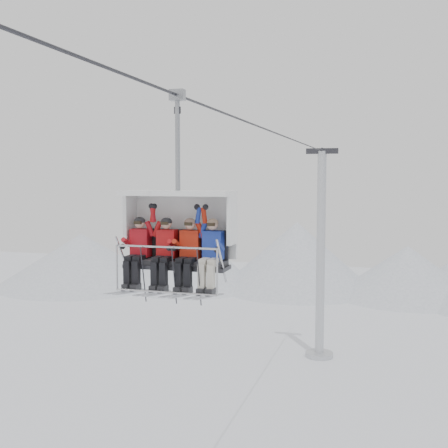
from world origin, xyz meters
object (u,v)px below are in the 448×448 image
(chairlift_carrier, at_px, (180,227))
(skier_far_right, at_px, (211,252))
(skier_far_left, at_px, (138,249))
(skier_center_left, at_px, (165,250))
(skier_center_right, at_px, (189,251))
(lift_tower_right, at_px, (320,269))

(chairlift_carrier, distance_m, skier_far_right, 0.94)
(skier_far_left, height_order, skier_far_right, same)
(skier_far_left, bearing_deg, skier_center_left, 0.00)
(skier_far_right, bearing_deg, skier_far_left, 180.00)
(skier_far_right, bearing_deg, skier_center_left, 180.00)
(skier_center_left, relative_size, skier_far_right, 1.00)
(chairlift_carrier, bearing_deg, skier_center_right, -46.05)
(lift_tower_right, relative_size, skier_far_left, 7.99)
(skier_far_left, height_order, skier_center_right, same)
(lift_tower_right, height_order, skier_center_left, lift_tower_right)
(skier_center_right, distance_m, skier_far_right, 0.47)
(chairlift_carrier, height_order, skier_far_right, chairlift_carrier)
(skier_center_left, bearing_deg, chairlift_carrier, 54.74)
(chairlift_carrier, distance_m, skier_center_left, 0.59)
(chairlift_carrier, height_order, skier_center_left, chairlift_carrier)
(chairlift_carrier, bearing_deg, lift_tower_right, 90.00)
(chairlift_carrier, relative_size, skier_far_right, 2.36)
(chairlift_carrier, xyz_separation_m, skier_far_right, (0.76, -0.30, -0.46))
(lift_tower_right, xyz_separation_m, skier_center_right, (0.29, -25.49, 4.41))
(lift_tower_right, relative_size, chairlift_carrier, 3.38)
(skier_far_left, relative_size, skier_center_right, 1.00)
(chairlift_carrier, height_order, skier_far_left, chairlift_carrier)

